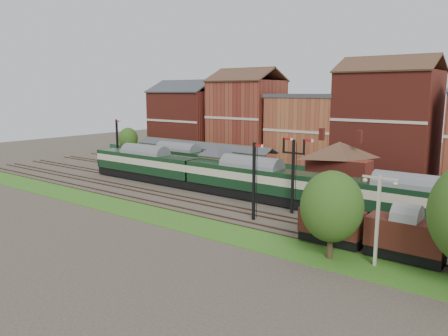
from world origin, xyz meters
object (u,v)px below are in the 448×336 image
Objects in this scene: signal_box at (216,164)px; goods_van_a at (332,223)px; dmu_train at (251,179)px; semaphore_bracket at (293,171)px; platform_railcar at (178,159)px.

signal_box is 1.13× the size of goods_van_a.
signal_box reaches higher than goods_van_a.
semaphore_bracket is at bearing -19.52° from dmu_train.
dmu_train is (-7.05, 2.50, -2.11)m from semaphore_bracket.
semaphore_bracket reaches higher than dmu_train.
dmu_train is (7.99, -3.25, -0.67)m from signal_box.
signal_box is at bearing 159.08° from semaphore_bracket.
semaphore_bracket is 0.15× the size of dmu_train.
dmu_train reaches higher than goods_van_a.
dmu_train is at bearing 147.94° from goods_van_a.
signal_box is at bearing -17.45° from platform_railcar.
goods_van_a is at bearing -25.37° from platform_railcar.
platform_railcar is (-18.32, 6.50, -0.10)m from dmu_train.
semaphore_bracket is (15.04, -5.75, 1.44)m from signal_box.
goods_van_a is (32.69, -15.50, -0.58)m from platform_railcar.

